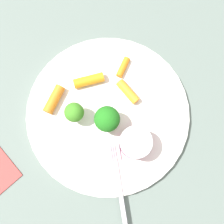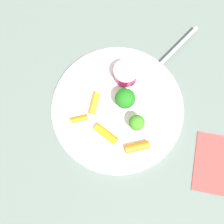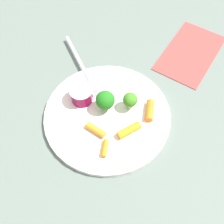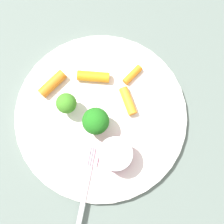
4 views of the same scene
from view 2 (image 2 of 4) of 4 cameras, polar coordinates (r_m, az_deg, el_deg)
The scene contains 10 objects.
ground_plane at distance 0.55m, azimuth 1.18°, elevation 0.66°, with size 2.40×2.40×0.00m, color #57645D.
plate at distance 0.55m, azimuth 1.19°, elevation 0.82°, with size 0.27×0.27×0.01m, color silver.
sauce_cup at distance 0.55m, azimuth 2.91°, elevation 8.13°, with size 0.05×0.05×0.04m.
broccoli_floret_0 at distance 0.52m, azimuth 2.81°, elevation 2.87°, with size 0.04×0.04×0.05m.
broccoli_floret_1 at distance 0.51m, azimuth 5.30°, elevation -2.34°, with size 0.03×0.03×0.04m.
carrot_stick_0 at distance 0.52m, azimuth -1.28°, elevation -4.81°, with size 0.02×0.02×0.05m, color orange.
carrot_stick_1 at distance 0.54m, azimuth -3.76°, elevation 1.82°, with size 0.01×0.01×0.04m, color orange.
carrot_stick_2 at distance 0.52m, azimuth 5.39°, elevation -7.49°, with size 0.02×0.02×0.05m, color orange.
carrot_stick_3 at distance 0.54m, azimuth -7.02°, elevation -1.55°, with size 0.01×0.01×0.04m, color orange.
fork at distance 0.59m, azimuth 11.42°, elevation 11.07°, with size 0.04×0.20×0.00m.
Camera 2 is at (-0.08, 0.12, 0.54)m, focal length 42.92 mm.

